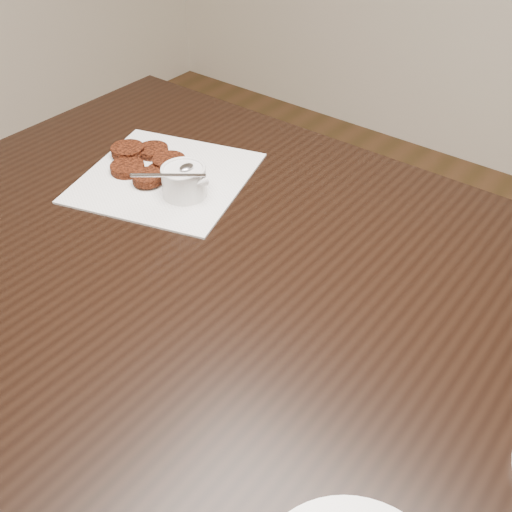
% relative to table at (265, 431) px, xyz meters
% --- Properties ---
extents(table, '(1.54, 0.99, 0.75)m').
position_rel_table_xyz_m(table, '(0.00, 0.00, 0.00)').
color(table, black).
rests_on(table, floor).
extents(napkin, '(0.40, 0.40, 0.00)m').
position_rel_table_xyz_m(napkin, '(-0.36, 0.14, 0.38)').
color(napkin, white).
rests_on(napkin, table).
extents(sauce_ramekin, '(0.14, 0.14, 0.12)m').
position_rel_table_xyz_m(sauce_ramekin, '(-0.29, 0.12, 0.44)').
color(sauce_ramekin, silver).
rests_on(sauce_ramekin, napkin).
extents(patty_cluster, '(0.28, 0.28, 0.02)m').
position_rel_table_xyz_m(patty_cluster, '(-0.41, 0.14, 0.39)').
color(patty_cluster, '#61220C').
rests_on(patty_cluster, napkin).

